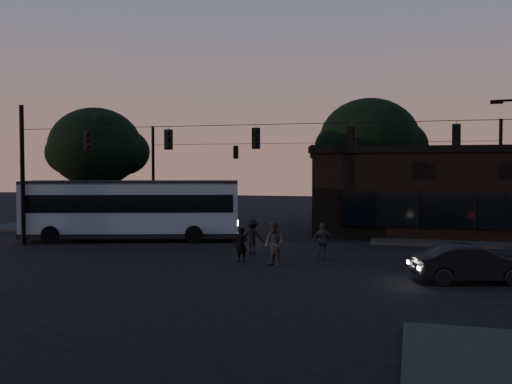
% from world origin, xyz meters
% --- Properties ---
extents(ground, '(120.00, 120.00, 0.00)m').
position_xyz_m(ground, '(0.00, 0.00, 0.00)').
color(ground, black).
rests_on(ground, ground).
extents(sidewalk_far_right, '(14.00, 10.00, 0.15)m').
position_xyz_m(sidewalk_far_right, '(12.00, 14.00, 0.07)').
color(sidewalk_far_right, black).
rests_on(sidewalk_far_right, ground).
extents(sidewalk_far_left, '(14.00, 10.00, 0.15)m').
position_xyz_m(sidewalk_far_left, '(-14.00, 14.00, 0.07)').
color(sidewalk_far_left, black).
rests_on(sidewalk_far_left, ground).
extents(building, '(15.40, 10.41, 5.40)m').
position_xyz_m(building, '(9.00, 15.97, 2.71)').
color(building, black).
rests_on(building, ground).
extents(tree_behind, '(7.60, 7.60, 9.43)m').
position_xyz_m(tree_behind, '(4.00, 22.00, 6.19)').
color(tree_behind, black).
rests_on(tree_behind, ground).
extents(tree_left, '(6.40, 6.40, 8.30)m').
position_xyz_m(tree_left, '(-14.00, 13.00, 5.57)').
color(tree_left, black).
rests_on(tree_left, ground).
extents(signal_rig_near, '(26.24, 0.30, 7.50)m').
position_xyz_m(signal_rig_near, '(0.00, 4.00, 4.45)').
color(signal_rig_near, black).
rests_on(signal_rig_near, ground).
extents(signal_rig_far, '(26.24, 0.30, 7.50)m').
position_xyz_m(signal_rig_far, '(0.00, 20.00, 4.20)').
color(signal_rig_far, black).
rests_on(signal_rig_far, ground).
extents(bus, '(12.40, 6.22, 3.41)m').
position_xyz_m(bus, '(-8.21, 7.24, 1.92)').
color(bus, gray).
rests_on(bus, ground).
extents(car, '(4.44, 2.58, 1.38)m').
position_xyz_m(car, '(9.31, -0.37, 0.69)').
color(car, black).
rests_on(car, ground).
extents(pedestrian_a, '(0.61, 0.46, 1.53)m').
position_xyz_m(pedestrian_a, '(-0.04, 1.71, 0.77)').
color(pedestrian_a, black).
rests_on(pedestrian_a, ground).
extents(pedestrian_b, '(1.18, 1.14, 1.92)m').
position_xyz_m(pedestrian_b, '(1.61, 0.99, 0.96)').
color(pedestrian_b, '#332F2E').
rests_on(pedestrian_b, ground).
extents(pedestrian_c, '(1.06, 0.71, 1.67)m').
position_xyz_m(pedestrian_c, '(3.30, 3.33, 0.83)').
color(pedestrian_c, '#292B32').
rests_on(pedestrian_c, ground).
extents(pedestrian_d, '(1.14, 0.70, 1.71)m').
position_xyz_m(pedestrian_d, '(-0.17, 3.97, 0.85)').
color(pedestrian_d, black).
rests_on(pedestrian_d, ground).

